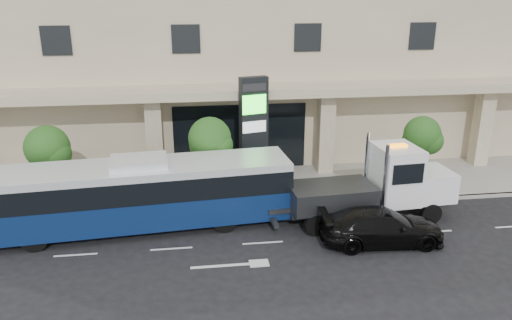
{
  "coord_description": "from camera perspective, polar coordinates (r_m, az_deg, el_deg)",
  "views": [
    {
      "loc": [
        -2.93,
        -20.98,
        10.64
      ],
      "look_at": [
        0.17,
        2.0,
        2.69
      ],
      "focal_mm": 35.0,
      "sensor_mm": 36.0,
      "label": 1
    }
  ],
  "objects": [
    {
      "name": "signage_pylon",
      "position": [
        27.28,
        -0.27,
        3.23
      ],
      "size": [
        1.61,
        0.92,
        6.13
      ],
      "rotation": [
        0.0,
        0.0,
        0.25
      ],
      "color": "black",
      "rests_on": "sidewalk"
    },
    {
      "name": "curb",
      "position": [
        25.46,
        -0.39,
        -5.59
      ],
      "size": [
        120.0,
        0.3,
        0.15
      ],
      "primitive_type": "cube",
      "color": "gray",
      "rests_on": "ground"
    },
    {
      "name": "city_bus",
      "position": [
        23.55,
        -12.99,
        -3.71
      ],
      "size": [
        13.92,
        4.05,
        3.48
      ],
      "rotation": [
        0.0,
        0.0,
        0.09
      ],
      "color": "black",
      "rests_on": "ground"
    },
    {
      "name": "tree_left",
      "position": [
        26.65,
        -22.67,
        1.01
      ],
      "size": [
        2.27,
        2.2,
        4.22
      ],
      "color": "#422B19",
      "rests_on": "sidewalk"
    },
    {
      "name": "black_sedan",
      "position": [
        22.73,
        14.16,
        -7.38
      ],
      "size": [
        5.55,
        2.47,
        1.58
      ],
      "primitive_type": "imported",
      "rotation": [
        0.0,
        0.0,
        1.52
      ],
      "color": "black",
      "rests_on": "ground"
    },
    {
      "name": "convention_center",
      "position": [
        36.53,
        -3.24,
        17.84
      ],
      "size": [
        60.0,
        17.6,
        20.0
      ],
      "color": "tan",
      "rests_on": "ground"
    },
    {
      "name": "ground",
      "position": [
        23.71,
        0.23,
        -7.75
      ],
      "size": [
        120.0,
        120.0,
        0.0
      ],
      "primitive_type": "plane",
      "color": "black",
      "rests_on": "ground"
    },
    {
      "name": "tow_truck",
      "position": [
        24.57,
        13.83,
        -2.99
      ],
      "size": [
        9.12,
        2.78,
        4.14
      ],
      "rotation": [
        0.0,
        0.0,
        0.07
      ],
      "color": "#2D3033",
      "rests_on": "ground"
    },
    {
      "name": "tree_mid",
      "position": [
        25.68,
        -5.24,
        2.13
      ],
      "size": [
        2.28,
        2.2,
        4.38
      ],
      "color": "#422B19",
      "rests_on": "sidewalk"
    },
    {
      "name": "sidewalk",
      "position": [
        28.2,
        -1.17,
        -3.09
      ],
      "size": [
        120.0,
        6.0,
        0.15
      ],
      "primitive_type": "cube",
      "color": "gray",
      "rests_on": "ground"
    },
    {
      "name": "tree_right",
      "position": [
        28.58,
        18.49,
        2.49
      ],
      "size": [
        2.1,
        2.0,
        4.04
      ],
      "color": "#422B19",
      "rests_on": "sidewalk"
    }
  ]
}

